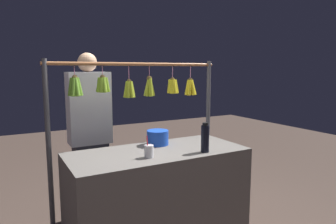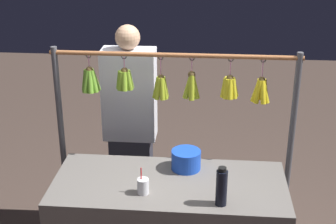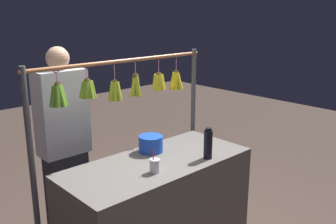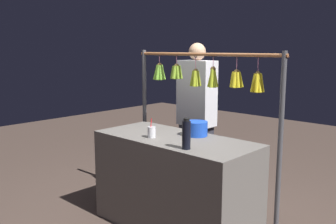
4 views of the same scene
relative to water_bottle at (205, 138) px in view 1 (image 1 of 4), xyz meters
The scene contains 6 objects.
market_counter 0.70m from the water_bottle, 34.92° to the right, with size 1.56×0.69×0.90m, color #66605B.
display_rack 0.76m from the water_bottle, 61.82° to the right, with size 1.74×0.14×1.69m.
water_bottle is the anchor object (origin of this frame).
blue_bucket 0.49m from the water_bottle, 61.03° to the right, with size 0.20×0.20×0.14m, color blue.
drink_cup 0.51m from the water_bottle, ahead, with size 0.08×0.08×0.18m.
vendor_person 1.27m from the water_bottle, 54.82° to the right, with size 0.42×0.23×1.77m.
Camera 1 is at (1.18, 2.32, 1.60)m, focal length 32.66 mm.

